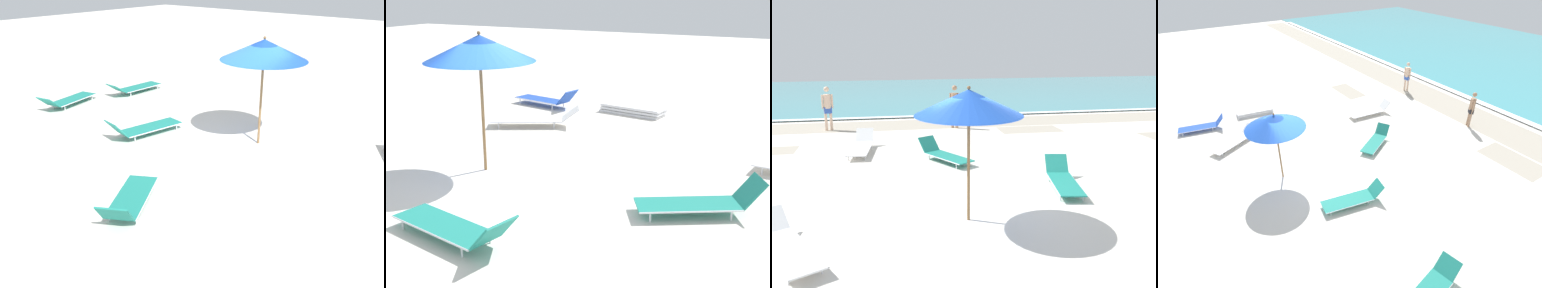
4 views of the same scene
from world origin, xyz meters
The scene contains 6 objects.
ground_plane centered at (0.00, 0.01, -0.08)m, with size 60.00×60.00×0.16m.
beach_umbrella centered at (-0.50, -0.97, 2.39)m, with size 2.11×2.11×2.71m.
sun_lounger_near_water_right centered at (-0.38, 3.39, 0.22)m, with size 1.54×2.03×0.61m.
sun_lounger_mid_beach_solo centered at (5.95, 0.29, 0.21)m, with size 1.02×2.18×0.53m.
sun_lounger_mid_beach_pair_a centered at (2.17, 0.51, 0.22)m, with size 0.98×2.20×0.59m.
sun_lounger_mid_beach_pair_b centered at (5.40, -2.17, 0.21)m, with size 0.71×2.13×0.49m.
Camera 1 is at (-5.72, 7.95, 4.25)m, focal length 40.00 mm.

